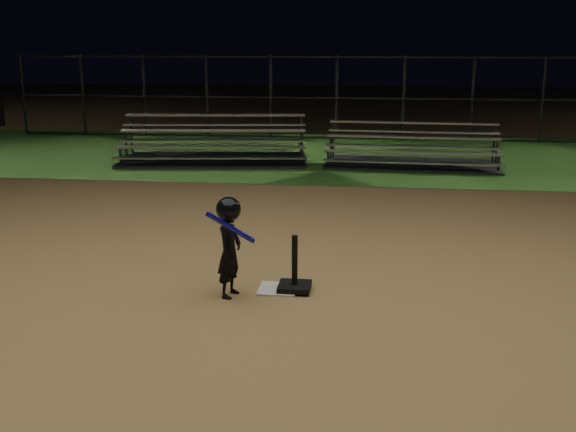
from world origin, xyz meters
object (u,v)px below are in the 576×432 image
object	(u,v)px
home_plate	(278,289)
child_batter	(229,244)
batting_tee	(295,280)
bleacher_right	(412,158)
bleacher_left	(214,153)

from	to	relation	value
home_plate	child_batter	xyz separation A→B (m)	(-0.52, -0.25, 0.61)
batting_tee	bleacher_right	size ratio (longest dim) A/B	0.16
home_plate	bleacher_right	world-z (taller)	bleacher_right
home_plate	bleacher_left	bearing A→B (deg)	107.91
batting_tee	child_batter	distance (m)	0.90
bleacher_left	bleacher_right	bearing A→B (deg)	-7.17
batting_tee	bleacher_right	world-z (taller)	bleacher_right
home_plate	batting_tee	size ratio (longest dim) A/B	0.69
batting_tee	bleacher_left	world-z (taller)	bleacher_left
batting_tee	bleacher_left	size ratio (longest dim) A/B	0.14
home_plate	child_batter	distance (m)	0.84
home_plate	bleacher_left	distance (m)	9.04
bleacher_left	bleacher_right	world-z (taller)	bleacher_left
bleacher_right	batting_tee	bearing A→B (deg)	-99.16
child_batter	home_plate	bearing A→B (deg)	-51.11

